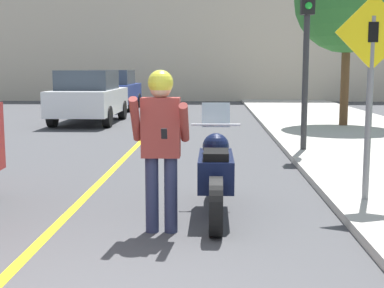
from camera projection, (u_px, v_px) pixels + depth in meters
name	position (u px, v px, depth m)	size (l,w,h in m)	color
road_center_line	(116.00, 166.00, 9.51)	(0.12, 36.00, 0.01)	yellow
building_backdrop	(193.00, 38.00, 28.81)	(28.00, 1.20, 6.72)	beige
motorcycle	(216.00, 173.00, 6.30)	(0.62, 2.23, 1.30)	black
person_biker	(161.00, 134.00, 5.55)	(0.59, 0.47, 1.72)	#282D4C
crossing_sign	(371.00, 78.00, 6.49)	(0.91, 0.08, 2.51)	slate
traffic_light	(307.00, 29.00, 10.48)	(0.26, 0.30, 3.43)	#2D2D30
parked_car_white	(89.00, 96.00, 17.03)	(1.88, 4.20, 1.68)	black
parked_car_blue	(114.00, 90.00, 22.68)	(1.88, 4.20, 1.68)	black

